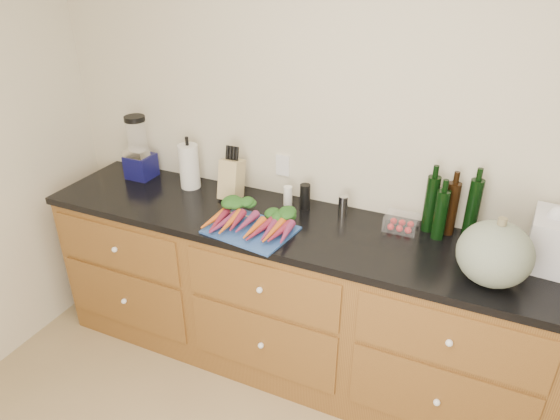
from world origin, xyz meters
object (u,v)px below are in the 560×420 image
at_px(cutting_board, 251,230).
at_px(tomato_box, 401,222).
at_px(blender_appliance, 139,151).
at_px(squash, 495,254).
at_px(paper_towel, 189,166).
at_px(carrots, 255,220).
at_px(knife_block, 231,179).

bearing_deg(cutting_board, tomato_box, 25.72).
bearing_deg(blender_appliance, squash, -7.78).
height_order(blender_appliance, paper_towel, blender_appliance).
height_order(carrots, squash, squash).
height_order(squash, tomato_box, squash).
relative_size(paper_towel, tomato_box, 1.61).
relative_size(cutting_board, knife_block, 1.86).
height_order(cutting_board, knife_block, knife_block).
height_order(blender_appliance, tomato_box, blender_appliance).
relative_size(paper_towel, knife_block, 1.18).
height_order(paper_towel, tomato_box, paper_towel).
bearing_deg(carrots, paper_towel, 154.05).
height_order(cutting_board, paper_towel, paper_towel).
relative_size(carrots, knife_block, 2.05).
xyz_separation_m(knife_block, tomato_box, (0.96, 0.03, -0.07)).
relative_size(carrots, squash, 1.48).
xyz_separation_m(blender_appliance, knife_block, (0.65, -0.02, -0.06)).
relative_size(carrots, tomato_box, 2.80).
bearing_deg(cutting_board, blender_appliance, 161.01).
bearing_deg(paper_towel, squash, -9.46).
distance_m(paper_towel, knife_block, 0.29).
bearing_deg(paper_towel, knife_block, -3.91).
xyz_separation_m(squash, blender_appliance, (-2.05, 0.28, 0.03)).
xyz_separation_m(carrots, blender_appliance, (-0.92, 0.27, 0.13)).
bearing_deg(cutting_board, knife_block, 132.35).
relative_size(cutting_board, carrots, 0.91).
bearing_deg(carrots, squash, -0.32).
xyz_separation_m(paper_towel, tomato_box, (1.25, 0.01, -0.09)).
bearing_deg(blender_appliance, knife_block, -1.58).
xyz_separation_m(cutting_board, tomato_box, (0.69, 0.33, 0.03)).
relative_size(squash, paper_towel, 1.18).
height_order(paper_towel, knife_block, paper_towel).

